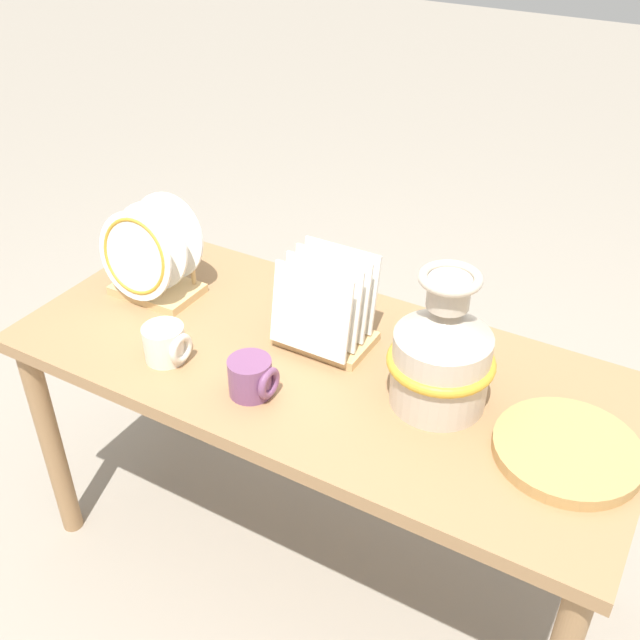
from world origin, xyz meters
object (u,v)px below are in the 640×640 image
wicker_charger_stack (567,450)px  ceramic_vase (441,353)px  dish_rack_round_plates (151,262)px  dish_rack_square_plates (325,314)px  mug_cream_glaze (166,344)px  mug_plum_glaze (252,377)px

wicker_charger_stack → ceramic_vase: bearing=175.4°
dish_rack_round_plates → dish_rack_square_plates: dish_rack_round_plates is taller
ceramic_vase → dish_rack_square_plates: ceramic_vase is taller
mug_cream_glaze → mug_plum_glaze: size_ratio=1.00×
wicker_charger_stack → mug_plum_glaze: 0.66m
dish_rack_square_plates → wicker_charger_stack: (0.60, -0.09, -0.07)m
wicker_charger_stack → mug_plum_glaze: (-0.64, -0.15, 0.03)m
dish_rack_square_plates → wicker_charger_stack: dish_rack_square_plates is taller
wicker_charger_stack → mug_cream_glaze: 0.89m
dish_rack_round_plates → mug_cream_glaze: 0.29m
dish_rack_round_plates → wicker_charger_stack: 1.09m
dish_rack_round_plates → dish_rack_square_plates: size_ratio=1.14×
wicker_charger_stack → mug_plum_glaze: bearing=-166.8°
dish_rack_round_plates → dish_rack_square_plates: bearing=4.7°
ceramic_vase → dish_rack_round_plates: 0.80m
wicker_charger_stack → mug_cream_glaze: bearing=-170.6°
dish_rack_round_plates → mug_plum_glaze: (0.45, -0.20, -0.05)m
dish_rack_square_plates → mug_cream_glaze: bearing=-139.6°
dish_rack_square_plates → wicker_charger_stack: 0.61m
ceramic_vase → wicker_charger_stack: bearing=-4.6°
ceramic_vase → mug_plum_glaze: ceramic_vase is taller
dish_rack_round_plates → mug_cream_glaze: dish_rack_round_plates is taller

